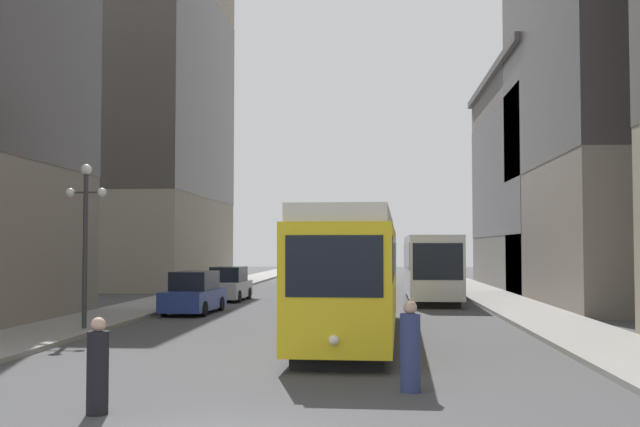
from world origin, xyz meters
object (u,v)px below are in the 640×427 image
(streetcar, at_px, (354,271))
(pedestrian_crossing_far, at_px, (98,369))
(parked_car_left_mid, at_px, (228,285))
(pedestrian_crossing_near, at_px, (410,349))
(parked_car_left_near, at_px, (194,294))
(lamp_post_left_near, at_px, (86,220))
(transit_bus, at_px, (430,264))

(streetcar, distance_m, pedestrian_crossing_far, 12.13)
(parked_car_left_mid, bearing_deg, pedestrian_crossing_near, -69.43)
(streetcar, relative_size, pedestrian_crossing_far, 8.77)
(parked_car_left_near, distance_m, pedestrian_crossing_near, 19.23)
(pedestrian_crossing_near, distance_m, lamp_post_left_near, 14.49)
(transit_bus, height_order, pedestrian_crossing_near, transit_bus)
(streetcar, distance_m, parked_car_left_near, 11.05)
(parked_car_left_mid, distance_m, pedestrian_crossing_far, 27.64)
(transit_bus, bearing_deg, lamp_post_left_near, -127.33)
(streetcar, height_order, parked_car_left_mid, streetcar)
(transit_bus, distance_m, parked_car_left_mid, 10.94)
(streetcar, relative_size, parked_car_left_near, 3.13)
(streetcar, distance_m, pedestrian_crossing_near, 9.12)
(transit_bus, xyz_separation_m, pedestrian_crossing_near, (-2.33, -25.79, -1.10))
(lamp_post_left_near, bearing_deg, parked_car_left_near, 75.98)
(streetcar, distance_m, parked_car_left_mid, 17.70)
(parked_car_left_mid, distance_m, pedestrian_crossing_near, 26.47)
(parked_car_left_mid, bearing_deg, transit_bus, 5.65)
(pedestrian_crossing_near, bearing_deg, parked_car_left_mid, 130.14)
(transit_bus, relative_size, lamp_post_left_near, 2.12)
(pedestrian_crossing_near, bearing_deg, lamp_post_left_near, 158.63)
(pedestrian_crossing_near, xyz_separation_m, lamp_post_left_near, (-10.42, 9.63, 2.94))
(lamp_post_left_near, bearing_deg, streetcar, -4.40)
(streetcar, bearing_deg, transit_bus, 79.67)
(lamp_post_left_near, bearing_deg, transit_bus, 51.72)
(parked_car_left_near, relative_size, pedestrian_crossing_near, 2.58)
(parked_car_left_near, height_order, lamp_post_left_near, lamp_post_left_near)
(pedestrian_crossing_near, bearing_deg, transit_bus, 106.19)
(parked_car_left_mid, xyz_separation_m, pedestrian_crossing_near, (8.52, -25.06, -0.00))
(streetcar, bearing_deg, pedestrian_crossing_near, -79.35)
(streetcar, bearing_deg, parked_car_left_near, 132.77)
(streetcar, xyz_separation_m, parked_car_left_near, (-7.17, 8.31, -1.26))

